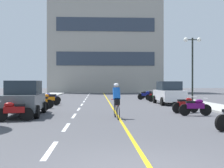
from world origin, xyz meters
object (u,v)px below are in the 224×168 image
parked_car_mid (169,93)px  motorcycle_8 (50,98)px  motorcycle_4 (186,105)px  motorcycle_10 (154,96)px  motorcycle_12 (148,94)px  motorcycle_2 (14,111)px  street_lamp_mid (192,55)px  motorcycle_9 (157,97)px  motorcycle_7 (49,99)px  motorcycle_3 (195,107)px  cyclist_rider (117,100)px  motorcycle_5 (35,103)px  motorcycle_6 (41,101)px  motorcycle_11 (146,95)px  parked_car_near (24,98)px

parked_car_mid → motorcycle_8: 9.60m
motorcycle_4 → motorcycle_10: size_ratio=0.98×
motorcycle_12 → motorcycle_2: bearing=-116.1°
street_lamp_mid → motorcycle_9: street_lamp_mid is taller
motorcycle_4 → motorcycle_12: 15.25m
motorcycle_4 → motorcycle_9: (0.36, 9.91, 0.00)m
motorcycle_7 → motorcycle_8: same height
street_lamp_mid → parked_car_mid: bearing=-161.9°
motorcycle_3 → motorcycle_9: size_ratio=1.00×
cyclist_rider → motorcycle_3: bearing=13.2°
parked_car_mid → motorcycle_10: bearing=92.3°
motorcycle_5 → motorcycle_10: same height
motorcycle_7 → motorcycle_6: bearing=-91.7°
motorcycle_10 → cyclist_rider: bearing=-107.6°
motorcycle_6 → motorcycle_11: 13.42m
parked_car_near → motorcycle_9: size_ratio=2.52×
motorcycle_12 → street_lamp_mid: bearing=-72.8°
motorcycle_6 → motorcycle_7: same height
motorcycle_4 → motorcycle_6: size_ratio=0.97×
motorcycle_8 → motorcycle_9: bearing=11.8°
motorcycle_5 → motorcycle_11: bearing=54.3°
parked_car_near → motorcycle_3: 8.93m
motorcycle_8 → motorcycle_10: bearing=22.8°
motorcycle_3 → motorcycle_11: (-0.16, 15.02, 0.00)m
motorcycle_11 → motorcycle_12: size_ratio=1.00×
motorcycle_2 → motorcycle_5: same height
parked_car_mid → motorcycle_4: bearing=-95.6°
motorcycle_7 → motorcycle_10: bearing=32.4°
motorcycle_2 → motorcycle_10: (9.18, 15.31, 0.00)m
motorcycle_4 → motorcycle_11: size_ratio=0.97×
motorcycle_3 → motorcycle_7: (-8.74, 7.61, 0.00)m
motorcycle_6 → motorcycle_12: size_ratio=1.00×
motorcycle_8 → cyclist_rider: (4.75, -10.47, 0.41)m
motorcycle_5 → motorcycle_11: size_ratio=1.00×
motorcycle_9 → motorcycle_8: bearing=-168.2°
motorcycle_4 → motorcycle_11: bearing=90.4°
motorcycle_11 → motorcycle_12: bearing=74.0°
motorcycle_11 → motorcycle_2: bearing=-117.0°
parked_car_mid → motorcycle_4: 6.91m
motorcycle_7 → motorcycle_8: bearing=95.3°
motorcycle_5 → motorcycle_6: 1.84m
parked_car_mid → motorcycle_11: 6.72m
parked_car_mid → motorcycle_6: 10.10m
motorcycle_9 → motorcycle_7: bearing=-157.2°
parked_car_mid → motorcycle_6: size_ratio=2.48×
motorcycle_3 → motorcycle_12: same height
motorcycle_8 → motorcycle_9: (9.21, 1.92, 0.00)m
parked_car_mid → motorcycle_8: bearing=173.2°
motorcycle_10 → motorcycle_12: size_ratio=0.99×
motorcycle_8 → street_lamp_mid: bearing=-2.1°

